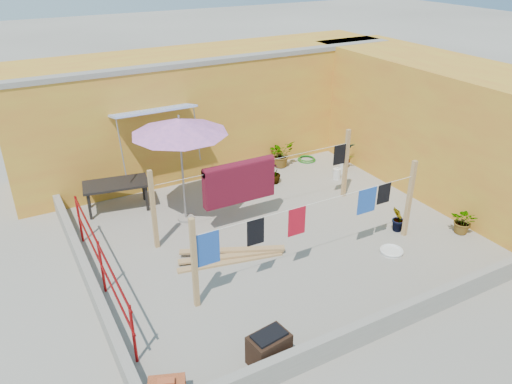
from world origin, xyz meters
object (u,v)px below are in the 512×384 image
(water_jug_a, at_px, (337,174))
(water_jug_b, at_px, (343,167))
(outdoor_table, at_px, (116,185))
(green_hose, at_px, (307,159))
(white_basin, at_px, (391,251))
(patio_umbrella, at_px, (179,127))
(plant_back_a, at_px, (281,154))
(brazier, at_px, (269,348))

(water_jug_a, distance_m, water_jug_b, 0.50)
(outdoor_table, distance_m, green_hose, 5.80)
(water_jug_a, relative_size, green_hose, 0.63)
(white_basin, xyz_separation_m, water_jug_a, (1.23, 3.53, 0.11))
(patio_umbrella, xyz_separation_m, white_basin, (3.27, -3.42, -2.26))
(patio_umbrella, relative_size, plant_back_a, 3.34)
(water_jug_a, bearing_deg, green_hose, 89.66)
(water_jug_b, xyz_separation_m, plant_back_a, (-1.32, 1.21, 0.23))
(brazier, relative_size, plant_back_a, 0.85)
(brazier, bearing_deg, green_hose, 51.80)
(water_jug_a, bearing_deg, patio_umbrella, -178.61)
(water_jug_b, height_order, green_hose, water_jug_b)
(brazier, bearing_deg, outdoor_table, 96.77)
(white_basin, height_order, water_jug_a, water_jug_a)
(brazier, xyz_separation_m, plant_back_a, (4.13, 6.40, 0.12))
(outdoor_table, bearing_deg, patio_umbrella, -45.62)
(white_basin, distance_m, water_jug_b, 4.15)
(outdoor_table, bearing_deg, water_jug_b, -8.25)
(patio_umbrella, xyz_separation_m, water_jug_a, (4.50, 0.11, -2.15))
(outdoor_table, bearing_deg, white_basin, -46.12)
(patio_umbrella, distance_m, water_jug_b, 5.38)
(green_hose, bearing_deg, water_jug_b, -71.28)
(patio_umbrella, height_order, white_basin, patio_umbrella)
(green_hose, bearing_deg, plant_back_a, 180.00)
(brazier, xyz_separation_m, white_basin, (3.80, 1.38, -0.23))
(outdoor_table, xyz_separation_m, water_jug_a, (5.75, -1.17, -0.49))
(white_basin, bearing_deg, water_jug_b, 66.52)
(outdoor_table, bearing_deg, water_jug_a, -11.49)
(patio_umbrella, bearing_deg, green_hose, 19.51)
(water_jug_a, xyz_separation_m, green_hose, (0.01, 1.49, -0.12))
(patio_umbrella, xyz_separation_m, plant_back_a, (3.60, 1.60, -1.91))
(water_jug_b, distance_m, green_hose, 1.29)
(outdoor_table, relative_size, white_basin, 3.29)
(brazier, distance_m, white_basin, 4.05)
(water_jug_a, bearing_deg, water_jug_b, 33.09)
(outdoor_table, relative_size, plant_back_a, 2.07)
(water_jug_b, bearing_deg, outdoor_table, 171.75)
(outdoor_table, height_order, water_jug_a, outdoor_table)
(patio_umbrella, bearing_deg, brazier, -96.28)
(white_basin, relative_size, water_jug_b, 1.31)
(plant_back_a, bearing_deg, brazier, -122.80)
(water_jug_b, bearing_deg, white_basin, -113.48)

